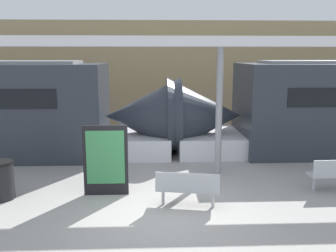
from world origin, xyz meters
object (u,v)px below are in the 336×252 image
at_px(poster_board, 106,160).
at_px(support_column_near, 219,112).
at_px(trash_bin, 1,180).
at_px(bench_near, 188,187).

xyz_separation_m(poster_board, support_column_near, (3.03, 1.57, 0.93)).
bearing_deg(support_column_near, trash_bin, -162.57).
bearing_deg(poster_board, trash_bin, -176.32).
bearing_deg(bench_near, poster_board, 165.70).
distance_m(poster_board, support_column_near, 3.53).
xyz_separation_m(bench_near, support_column_near, (1.11, 2.44, 1.31)).
height_order(poster_board, support_column_near, support_column_near).
distance_m(bench_near, poster_board, 2.15).
distance_m(trash_bin, poster_board, 2.52).
xyz_separation_m(trash_bin, poster_board, (2.48, 0.16, 0.42)).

